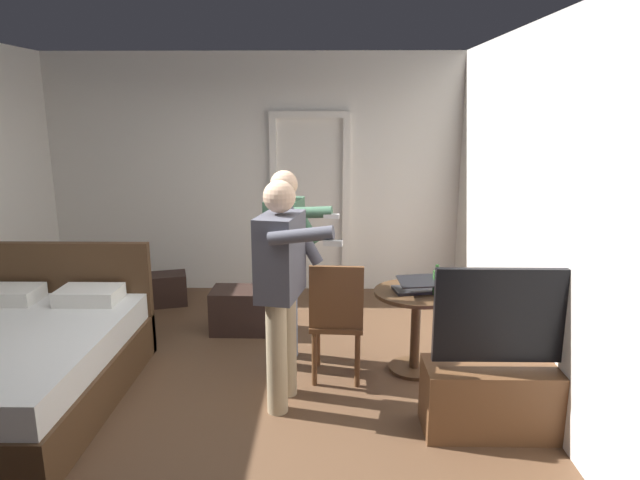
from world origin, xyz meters
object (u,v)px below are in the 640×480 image
Objects in this scene: person_blue_shirt at (282,277)px; suitcase_small at (244,310)px; bed at (12,364)px; laptop at (415,287)px; wooden_chair at (337,317)px; side_table at (416,317)px; tv_flatscreen at (511,387)px; person_striped_shirt at (286,255)px; bottle_on_table at (437,282)px; suitcase_dark at (157,290)px.

person_blue_shirt reaches higher than suitcase_small.
laptop is at bearing 9.80° from bed.
laptop reaches higher than suitcase_small.
suitcase_small is (-0.90, 1.03, -0.33)m from wooden_chair.
side_table is at bearing 16.04° from wooden_chair.
tv_flatscreen is 0.69× the size of person_blue_shirt.
person_striped_shirt is at bearing 20.17° from bed.
person_blue_shirt is 0.71m from person_striped_shirt.
bottle_on_table is 1.30m from person_blue_shirt.
laptop is 1.10m from person_striped_shirt.
tv_flatscreen is 1.39m from wooden_chair.
bed is at bearing -136.42° from suitcase_small.
person_striped_shirt is at bearing 91.84° from person_blue_shirt.
person_striped_shirt reaches higher than bed.
suitcase_dark is at bearing 126.86° from person_blue_shirt.
suitcase_small is at bearing 125.63° from person_striped_shirt.
laptop is at bearing 121.32° from tv_flatscreen.
suitcase_dark is 1.03× the size of suitcase_small.
bed reaches higher than suitcase_small.
bottle_on_table is 2.02m from suitcase_small.
person_striped_shirt is (-1.59, 1.07, 0.63)m from tv_flatscreen.
bed is 2.88× the size of side_table.
suitcase_dark is at bearing 141.81° from tv_flatscreen.
side_table is 3.09m from suitcase_dark.
side_table is 1.79m from suitcase_small.
suitcase_small is (-1.57, 0.84, -0.26)m from side_table.
person_striped_shirt is 1.11m from suitcase_small.
laptop is 0.23× the size of person_striped_shirt.
side_table is (-0.51, 0.91, 0.15)m from tv_flatscreen.
wooden_chair is (-1.17, 0.72, 0.21)m from tv_flatscreen.
laptop is at bearing -118.13° from side_table.
laptop is at bearing -29.02° from suitcase_small.
bed is 3.30m from bottle_on_table.
bottle_on_table is (3.22, 0.49, 0.50)m from bed.
person_striped_shirt reaches higher than wooden_chair.
person_blue_shirt reaches higher than side_table.
tv_flatscreen is at bearing -39.49° from suitcase_small.
wooden_chair is (-0.64, -0.15, -0.21)m from laptop.
person_blue_shirt is (-1.20, -0.47, 0.18)m from bottle_on_table.
suitcase_small is at bearing 42.89° from bed.
tv_flatscreen is 2.71m from suitcase_small.
side_table is at bearing 150.26° from bottle_on_table.
laptop is 1.86m from suitcase_small.
person_striped_shirt is 2.70× the size of suitcase_small.
suitcase_small is at bearing 151.71° from bottle_on_table.
suitcase_small is at bearing 139.82° from tv_flatscreen.
person_blue_shirt reaches higher than bed.
side_table is 1.29m from person_blue_shirt.
suitcase_small is at bearing 151.84° from side_table.
person_striped_shirt is at bearing -58.45° from suitcase_dark.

